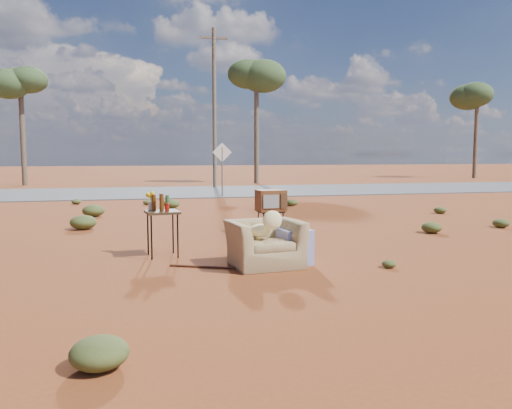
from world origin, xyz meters
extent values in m
plane|color=maroon|center=(0.00, 0.00, 0.00)|extent=(140.00, 140.00, 0.00)
cube|color=#565659|center=(0.00, 15.00, 0.02)|extent=(140.00, 7.00, 0.04)
imported|color=#967C52|center=(0.15, -0.52, 0.47)|extent=(1.15, 0.82, 0.94)
ellipsoid|color=#F8E397|center=(0.09, -0.48, 0.55)|extent=(0.34, 0.34, 0.20)
ellipsoid|color=#F8E397|center=(0.22, -0.70, 0.73)|extent=(0.30, 0.15, 0.30)
cube|color=navy|center=(0.64, -0.37, 0.28)|extent=(0.53, 0.75, 0.55)
cube|color=black|center=(1.05, 2.55, 0.48)|extent=(0.56, 0.45, 0.03)
cylinder|color=black|center=(0.83, 2.35, 0.24)|extent=(0.03, 0.03, 0.48)
cylinder|color=black|center=(1.31, 2.39, 0.24)|extent=(0.03, 0.03, 0.48)
cylinder|color=black|center=(0.79, 2.72, 0.24)|extent=(0.03, 0.03, 0.48)
cylinder|color=black|center=(1.27, 2.76, 0.24)|extent=(0.03, 0.03, 0.48)
cube|color=brown|center=(1.05, 2.55, 0.72)|extent=(0.63, 0.51, 0.46)
cube|color=gray|center=(0.99, 2.31, 0.72)|extent=(0.35, 0.05, 0.29)
cube|color=#472D19|center=(1.28, 2.33, 0.72)|extent=(0.13, 0.03, 0.32)
cube|color=#392414|center=(-1.35, 0.57, 0.75)|extent=(0.60, 0.60, 0.04)
cylinder|color=black|center=(-1.54, 0.33, 0.38)|extent=(0.03, 0.03, 0.75)
cylinder|color=black|center=(-1.11, 0.38, 0.38)|extent=(0.03, 0.03, 0.75)
cylinder|color=black|center=(-1.59, 0.76, 0.38)|extent=(0.03, 0.03, 0.75)
cylinder|color=black|center=(-1.17, 0.81, 0.38)|extent=(0.03, 0.03, 0.75)
cylinder|color=#48260C|center=(-1.49, 0.61, 0.91)|extent=(0.08, 0.08, 0.28)
cylinder|color=#48260C|center=(-1.37, 0.48, 0.93)|extent=(0.07, 0.07, 0.30)
cylinder|color=#285022|center=(-1.26, 0.69, 0.90)|extent=(0.06, 0.06, 0.26)
cylinder|color=#B8180E|center=(-1.28, 0.47, 0.84)|extent=(0.07, 0.07, 0.14)
cylinder|color=silver|center=(-1.53, 0.71, 0.85)|extent=(0.09, 0.09, 0.15)
ellipsoid|color=yellow|center=(-1.53, 0.71, 1.02)|extent=(0.17, 0.17, 0.13)
cylinder|color=#4F2615|center=(-0.70, -0.50, 0.02)|extent=(1.18, 0.56, 0.03)
cylinder|color=brown|center=(1.50, 12.00, 1.00)|extent=(0.06, 0.06, 2.00)
cube|color=silver|center=(1.50, 12.00, 1.80)|extent=(0.78, 0.04, 0.78)
cylinder|color=brown|center=(-8.00, 22.00, 3.00)|extent=(0.28, 0.28, 6.00)
ellipsoid|color=#3C552C|center=(-8.00, 22.00, 5.50)|extent=(3.20, 3.20, 2.20)
cylinder|color=brown|center=(5.00, 21.00, 3.50)|extent=(0.28, 0.28, 7.00)
ellipsoid|color=#3C552C|center=(5.00, 21.00, 6.50)|extent=(3.20, 3.20, 2.20)
cylinder|color=brown|center=(22.00, 24.00, 3.25)|extent=(0.28, 0.28, 6.50)
ellipsoid|color=#3C552C|center=(22.00, 24.00, 6.00)|extent=(3.20, 3.20, 2.20)
cylinder|color=brown|center=(2.00, 17.50, 4.00)|extent=(0.20, 0.20, 8.00)
cube|color=brown|center=(2.00, 17.50, 7.50)|extent=(1.40, 0.10, 0.10)
ellipsoid|color=#444F22|center=(4.50, 1.80, 0.12)|extent=(0.44, 0.44, 0.24)
ellipsoid|color=#444F22|center=(-3.00, 6.50, 0.17)|extent=(0.60, 0.60, 0.33)
ellipsoid|color=#444F22|center=(6.80, 5.00, 0.10)|extent=(0.36, 0.36, 0.20)
ellipsoid|color=#444F22|center=(3.20, 8.00, 0.11)|extent=(0.40, 0.40, 0.22)
ellipsoid|color=#444F22|center=(-1.50, 9.50, 0.08)|extent=(0.30, 0.30, 0.17)
camera|label=1|loc=(-1.68, -7.88, 1.72)|focal=35.00mm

